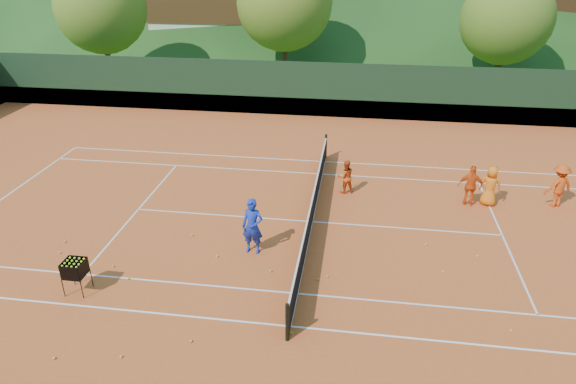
# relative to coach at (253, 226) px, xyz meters

# --- Properties ---
(ground) EXTENTS (400.00, 400.00, 0.00)m
(ground) POSITION_rel_coach_xyz_m (1.65, 2.17, -0.94)
(ground) COLOR #2C531A
(ground) RESTS_ON ground
(clay_court) EXTENTS (40.00, 24.00, 0.02)m
(clay_court) POSITION_rel_coach_xyz_m (1.65, 2.17, -0.93)
(clay_court) COLOR #BD4C1E
(clay_court) RESTS_ON ground
(coach) EXTENTS (0.70, 0.50, 1.83)m
(coach) POSITION_rel_coach_xyz_m (0.00, 0.00, 0.00)
(coach) COLOR #192EA6
(coach) RESTS_ON clay_court
(student_a) EXTENTS (0.79, 0.70, 1.34)m
(student_a) POSITION_rel_coach_xyz_m (2.68, 4.69, -0.24)
(student_a) COLOR #DC4B13
(student_a) RESTS_ON clay_court
(student_b) EXTENTS (0.96, 0.51, 1.56)m
(student_b) POSITION_rel_coach_xyz_m (7.27, 4.29, -0.13)
(student_b) COLOR #ED5415
(student_b) RESTS_ON clay_court
(student_c) EXTENTS (0.86, 0.68, 1.53)m
(student_c) POSITION_rel_coach_xyz_m (7.98, 4.41, -0.15)
(student_c) COLOR orange
(student_c) RESTS_ON clay_court
(student_d) EXTENTS (1.21, 0.97, 1.64)m
(student_d) POSITION_rel_coach_xyz_m (10.43, 4.68, -0.09)
(student_d) COLOR #D84B13
(student_d) RESTS_ON clay_court
(tennis_ball_0) EXTENTS (0.07, 0.07, 0.07)m
(tennis_ball_0) POSITION_rel_coach_xyz_m (6.98, 0.68, -0.88)
(tennis_ball_0) COLOR #B0D523
(tennis_ball_0) RESTS_ON clay_court
(tennis_ball_1) EXTENTS (0.07, 0.07, 0.07)m
(tennis_ball_1) POSITION_rel_coach_xyz_m (-4.01, -1.46, -0.88)
(tennis_ball_1) COLOR #B0D523
(tennis_ball_1) RESTS_ON clay_court
(tennis_ball_2) EXTENTS (0.07, 0.07, 0.07)m
(tennis_ball_2) POSITION_rel_coach_xyz_m (-2.21, 0.64, -0.88)
(tennis_ball_2) COLOR #B0D523
(tennis_ball_2) RESTS_ON clay_court
(tennis_ball_3) EXTENTS (0.07, 0.07, 0.07)m
(tennis_ball_3) POSITION_rel_coach_xyz_m (-3.29, -2.00, -0.88)
(tennis_ball_3) COLOR #B0D523
(tennis_ball_3) RESTS_ON clay_court
(tennis_ball_4) EXTENTS (0.07, 0.07, 0.07)m
(tennis_ball_4) POSITION_rel_coach_xyz_m (2.43, -1.05, -0.88)
(tennis_ball_4) COLOR #B0D523
(tennis_ball_4) RESTS_ON clay_court
(tennis_ball_5) EXTENTS (0.07, 0.07, 0.07)m
(tennis_ball_5) POSITION_rel_coach_xyz_m (-0.69, -4.23, -0.88)
(tennis_ball_5) COLOR #B0D523
(tennis_ball_5) RESTS_ON clay_court
(tennis_ball_6) EXTENTS (0.07, 0.07, 0.07)m
(tennis_ball_6) POSITION_rel_coach_xyz_m (-6.21, -0.35, -0.88)
(tennis_ball_6) COLOR #B0D523
(tennis_ball_6) RESTS_ON clay_court
(tennis_ball_7) EXTENTS (0.07, 0.07, 0.07)m
(tennis_ball_7) POSITION_rel_coach_xyz_m (-1.05, -0.48, -0.88)
(tennis_ball_7) COLOR #B0D523
(tennis_ball_7) RESTS_ON clay_court
(tennis_ball_8) EXTENTS (0.07, 0.07, 0.07)m
(tennis_ball_8) POSITION_rel_coach_xyz_m (-3.70, -5.24, -0.88)
(tennis_ball_8) COLOR #B0D523
(tennis_ball_8) RESTS_ON clay_court
(tennis_ball_11) EXTENTS (0.07, 0.07, 0.07)m
(tennis_ball_11) POSITION_rel_coach_xyz_m (7.19, -2.70, -0.88)
(tennis_ball_11) COLOR #B0D523
(tennis_ball_11) RESTS_ON clay_court
(tennis_ball_12) EXTENTS (0.07, 0.07, 0.07)m
(tennis_ball_12) POSITION_rel_coach_xyz_m (0.74, -1.02, -0.88)
(tennis_ball_12) COLOR #B0D523
(tennis_ball_12) RESTS_ON clay_court
(tennis_ball_13) EXTENTS (0.07, 0.07, 0.07)m
(tennis_ball_13) POSITION_rel_coach_xyz_m (2.15, -1.23, -0.88)
(tennis_ball_13) COLOR #B0D523
(tennis_ball_13) RESTS_ON clay_court
(tennis_ball_14) EXTENTS (0.07, 0.07, 0.07)m
(tennis_ball_14) POSITION_rel_coach_xyz_m (5.45, 1.17, -0.88)
(tennis_ball_14) COLOR #B0D523
(tennis_ball_14) RESTS_ON clay_court
(tennis_ball_15) EXTENTS (0.07, 0.07, 0.07)m
(tennis_ball_15) POSITION_rel_coach_xyz_m (1.70, -3.58, -0.88)
(tennis_ball_15) COLOR #B0D523
(tennis_ball_15) RESTS_ON clay_court
(tennis_ball_16) EXTENTS (0.07, 0.07, 0.07)m
(tennis_ball_16) POSITION_rel_coach_xyz_m (5.80, -0.33, -0.88)
(tennis_ball_16) COLOR #B0D523
(tennis_ball_16) RESTS_ON clay_court
(tennis_ball_17) EXTENTS (0.07, 0.07, 0.07)m
(tennis_ball_17) POSITION_rel_coach_xyz_m (-2.16, -4.97, -0.88)
(tennis_ball_17) COLOR #B0D523
(tennis_ball_17) RESTS_ON clay_court
(tennis_ball_18) EXTENTS (0.07, 0.07, 0.07)m
(tennis_ball_18) POSITION_rel_coach_xyz_m (-6.01, -0.99, -0.88)
(tennis_ball_18) COLOR #B0D523
(tennis_ball_18) RESTS_ON clay_court
(court_lines) EXTENTS (23.83, 11.03, 0.00)m
(court_lines) POSITION_rel_coach_xyz_m (1.65, 2.17, -0.91)
(court_lines) COLOR white
(court_lines) RESTS_ON clay_court
(tennis_net) EXTENTS (0.10, 12.07, 1.10)m
(tennis_net) POSITION_rel_coach_xyz_m (1.65, 2.17, -0.41)
(tennis_net) COLOR black
(tennis_net) RESTS_ON clay_court
(perimeter_fence) EXTENTS (40.40, 24.24, 3.00)m
(perimeter_fence) POSITION_rel_coach_xyz_m (1.65, 2.17, 0.33)
(perimeter_fence) COLOR black
(perimeter_fence) RESTS_ON clay_court
(ball_hopper) EXTENTS (0.57, 0.57, 1.00)m
(ball_hopper) POSITION_rel_coach_xyz_m (-4.43, -2.71, -0.17)
(ball_hopper) COLOR black
(ball_hopper) RESTS_ON clay_court
(tree_a) EXTENTS (6.00, 6.00, 7.88)m
(tree_a) POSITION_rel_coach_xyz_m (-14.35, 20.17, 3.93)
(tree_a) COLOR #3D2718
(tree_a) RESTS_ON ground
(tree_b) EXTENTS (6.40, 6.40, 8.40)m
(tree_b) POSITION_rel_coach_xyz_m (-2.35, 22.17, 4.26)
(tree_b) COLOR #3E2918
(tree_b) RESTS_ON ground
(tree_c) EXTENTS (5.60, 5.60, 7.35)m
(tree_c) POSITION_rel_coach_xyz_m (11.65, 21.17, 3.61)
(tree_c) COLOR #43281A
(tree_c) RESTS_ON ground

